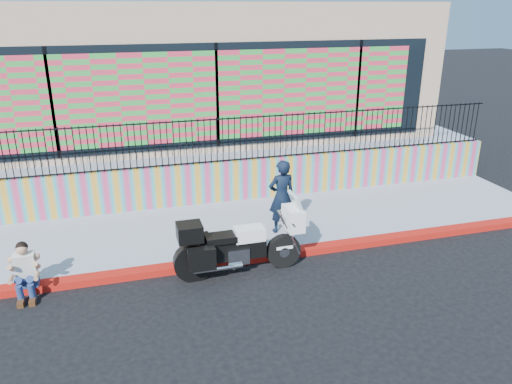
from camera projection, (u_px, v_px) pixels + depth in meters
name	position (u px, v px, depth m)	size (l,w,h in m)	color
ground	(260.00, 260.00, 10.80)	(90.00, 90.00, 0.00)	black
red_curb	(260.00, 256.00, 10.78)	(16.00, 0.30, 0.15)	#A70B0C
sidewalk	(241.00, 226.00, 12.26)	(16.00, 3.00, 0.15)	#8D95A9
mural_wall	(226.00, 181.00, 13.48)	(16.00, 0.20, 1.10)	#DD3A70
metal_fence	(225.00, 140.00, 13.07)	(15.80, 0.04, 1.20)	black
elevated_platform	(195.00, 138.00, 18.09)	(16.00, 10.00, 1.25)	#8D95A9
storefront_building	(193.00, 65.00, 16.97)	(14.00, 8.06, 4.00)	tan
police_motorcycle	(237.00, 243.00, 10.03)	(2.61, 0.86, 1.62)	black
police_officer	(282.00, 197.00, 11.50)	(0.64, 0.42, 1.75)	black
seated_man	(25.00, 276.00, 9.27)	(0.54, 0.71, 1.06)	navy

